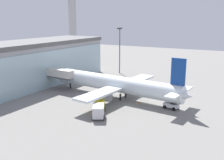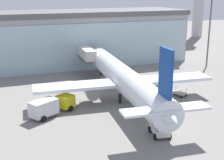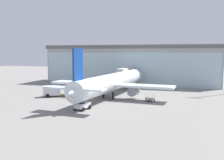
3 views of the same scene
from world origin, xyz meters
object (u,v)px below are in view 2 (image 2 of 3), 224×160
(baggage_cart, at_px, (178,93))
(apron_light_mast, at_px, (210,26))
(catering_truck, at_px, (51,106))
(safety_cone_nose, at_px, (132,112))
(jet_bridge, at_px, (84,52))
(pushback_tug, at_px, (160,129))
(airplane, at_px, (123,78))
(safety_cone_wingtip, at_px, (52,109))

(baggage_cart, bearing_deg, apron_light_mast, -69.71)
(catering_truck, bearing_deg, baggage_cart, -27.28)
(baggage_cart, relative_size, safety_cone_nose, 5.79)
(jet_bridge, height_order, baggage_cart, jet_bridge)
(pushback_tug, xyz_separation_m, safety_cone_nose, (-0.23, 7.86, -0.70))
(airplane, bearing_deg, baggage_cart, -98.33)
(catering_truck, xyz_separation_m, baggage_cart, (22.49, 0.60, -0.97))
(airplane, relative_size, safety_cone_nose, 73.16)
(airplane, xyz_separation_m, pushback_tug, (-1.41, -15.02, -2.61))
(safety_cone_nose, bearing_deg, jet_bridge, 88.56)
(safety_cone_wingtip, bearing_deg, airplane, 5.37)
(apron_light_mast, relative_size, baggage_cart, 5.19)
(jet_bridge, distance_m, safety_cone_wingtip, 24.22)
(baggage_cart, height_order, pushback_tug, pushback_tug)
(pushback_tug, bearing_deg, airplane, 5.61)
(pushback_tug, bearing_deg, apron_light_mast, -34.82)
(catering_truck, distance_m, pushback_tug, 16.64)
(airplane, xyz_separation_m, safety_cone_wingtip, (-12.57, -1.18, -3.31))
(safety_cone_wingtip, bearing_deg, apron_light_mast, 19.98)
(jet_bridge, bearing_deg, catering_truck, 156.15)
(airplane, relative_size, catering_truck, 5.40)
(apron_light_mast, bearing_deg, airplane, -154.15)
(baggage_cart, height_order, safety_cone_wingtip, baggage_cart)
(airplane, xyz_separation_m, catering_truck, (-12.92, -3.02, -2.12))
(pushback_tug, bearing_deg, jet_bridge, 10.24)
(airplane, height_order, pushback_tug, airplane)
(pushback_tug, height_order, safety_cone_nose, pushback_tug)
(apron_light_mast, xyz_separation_m, safety_cone_nose, (-29.62, -20.72, -9.69))
(safety_cone_wingtip, bearing_deg, jet_bridge, 60.86)
(airplane, relative_size, safety_cone_wingtip, 73.16)
(jet_bridge, xyz_separation_m, safety_cone_nose, (-0.67, -26.80, -4.28))
(catering_truck, height_order, safety_cone_nose, catering_truck)
(jet_bridge, distance_m, baggage_cart, 24.78)
(safety_cone_nose, bearing_deg, pushback_tug, -88.34)
(jet_bridge, height_order, safety_cone_nose, jet_bridge)
(jet_bridge, xyz_separation_m, catering_truck, (-11.96, -22.66, -3.09))
(airplane, height_order, safety_cone_nose, airplane)
(jet_bridge, height_order, apron_light_mast, apron_light_mast)
(baggage_cart, xyz_separation_m, safety_cone_nose, (-11.21, -4.74, -0.23))
(apron_light_mast, bearing_deg, catering_truck, -157.94)
(jet_bridge, xyz_separation_m, pushback_tug, (-0.44, -34.66, -3.58))
(safety_cone_nose, height_order, safety_cone_wingtip, same)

